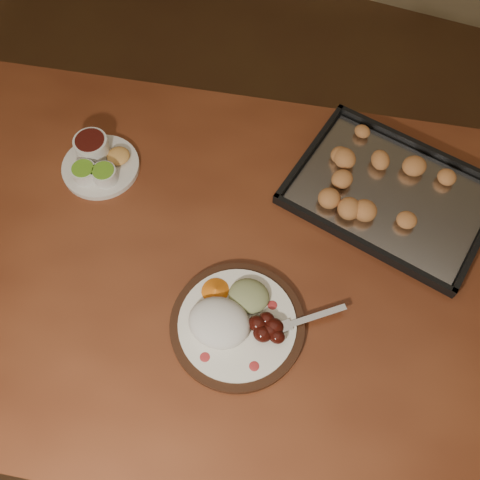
% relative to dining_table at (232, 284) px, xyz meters
% --- Properties ---
extents(ground, '(4.00, 4.00, 0.00)m').
position_rel_dining_table_xyz_m(ground, '(-0.22, -0.12, -0.65)').
color(ground, brown).
rests_on(ground, ground).
extents(dining_table, '(1.64, 1.16, 0.75)m').
position_rel_dining_table_xyz_m(dining_table, '(0.00, 0.00, 0.00)').
color(dining_table, brown).
rests_on(dining_table, ground).
extents(dinner_plate, '(0.31, 0.25, 0.06)m').
position_rel_dining_table_xyz_m(dinner_plate, '(0.05, -0.11, 0.12)').
color(dinner_plate, black).
rests_on(dinner_plate, dining_table).
extents(condiment_saucer, '(0.17, 0.17, 0.06)m').
position_rel_dining_table_xyz_m(condiment_saucer, '(-0.36, 0.12, 0.12)').
color(condiment_saucer, silver).
rests_on(condiment_saucer, dining_table).
extents(baking_tray, '(0.46, 0.38, 0.04)m').
position_rel_dining_table_xyz_m(baking_tray, '(0.26, 0.28, 0.11)').
color(baking_tray, black).
rests_on(baking_tray, dining_table).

